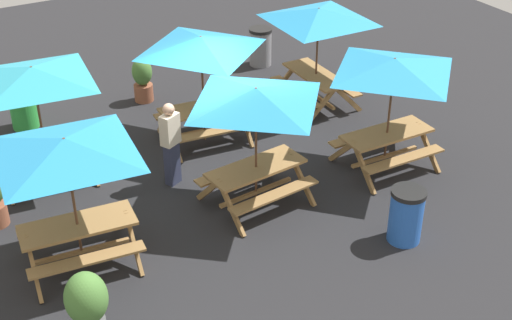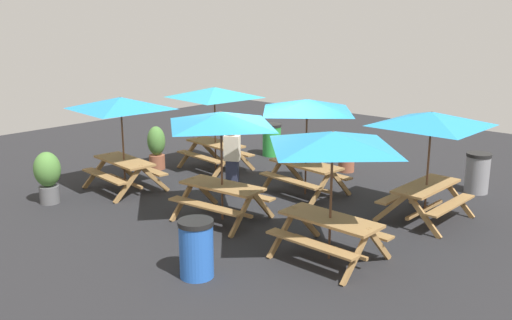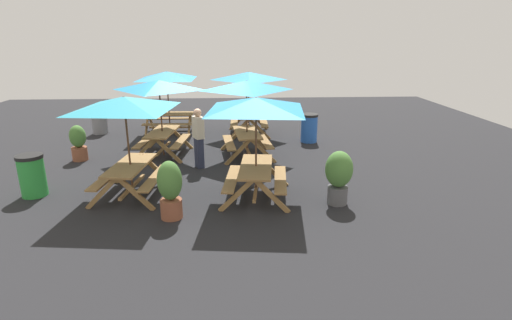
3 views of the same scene
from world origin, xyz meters
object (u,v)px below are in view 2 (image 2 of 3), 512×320
trash_bin_gray (477,173)px  picnic_table_4 (333,149)px  picnic_table_2 (121,110)px  person_standing (232,159)px  picnic_table_3 (307,112)px  potted_plant_1 (347,152)px  picnic_table_5 (431,127)px  trash_bin_green (272,140)px  potted_plant_0 (48,175)px  potted_plant_2 (157,147)px  picnic_table_1 (215,98)px  trash_bin_blue (196,248)px  picnic_table_0 (221,127)px

trash_bin_gray → picnic_table_4: bearing=-94.3°
picnic_table_2 → person_standing: size_ratio=1.68×
picnic_table_3 → picnic_table_2: bearing=-137.0°
picnic_table_2 → potted_plant_1: (3.12, 5.08, -1.45)m
picnic_table_5 → trash_bin_gray: bearing=-0.7°
picnic_table_4 → trash_bin_green: size_ratio=2.38×
potted_plant_0 → potted_plant_1: potted_plant_0 is taller
potted_plant_1 → potted_plant_2: 5.27m
picnic_table_1 → picnic_table_3: 3.26m
picnic_table_3 → picnic_table_5: 2.96m
trash_bin_blue → picnic_table_0: bearing=126.3°
picnic_table_1 → potted_plant_1: size_ratio=2.65×
picnic_table_3 → person_standing: picnic_table_3 is taller
picnic_table_5 → potted_plant_2: picnic_table_5 is taller
picnic_table_5 → potted_plant_0: picnic_table_5 is taller
potted_plant_2 → potted_plant_1: bearing=38.9°
picnic_table_3 → potted_plant_0: bearing=-125.9°
picnic_table_3 → person_standing: (-1.26, -1.21, -1.10)m
picnic_table_5 → picnic_table_4: bearing=174.1°
picnic_table_1 → trash_bin_blue: bearing=-40.6°
picnic_table_2 → trash_bin_green: picnic_table_2 is taller
picnic_table_4 → person_standing: size_ratio=1.40×
picnic_table_4 → potted_plant_1: 6.11m
potted_plant_2 → potted_plant_0: bearing=-81.4°
picnic_table_0 → potted_plant_1: 5.18m
picnic_table_4 → picnic_table_5: size_ratio=0.83×
picnic_table_1 → trash_bin_blue: 6.94m
picnic_table_2 → picnic_table_4: (6.11, -0.05, 0.00)m
picnic_table_1 → potted_plant_0: picnic_table_1 is taller
picnic_table_0 → potted_plant_1: bearing=85.9°
trash_bin_green → trash_bin_gray: bearing=4.0°
picnic_table_5 → potted_plant_0: size_ratio=2.35×
picnic_table_0 → picnic_table_5: 4.26m
trash_bin_blue → trash_bin_gray: bearing=77.9°
picnic_table_5 → picnic_table_3: bearing=95.7°
picnic_table_5 → person_standing: (-4.21, -1.46, -1.10)m
trash_bin_blue → person_standing: bearing=126.6°
trash_bin_green → person_standing: 4.12m
potted_plant_0 → picnic_table_0: bearing=26.8°
picnic_table_0 → potted_plant_0: bearing=-159.2°
potted_plant_0 → trash_bin_green: bearing=83.2°
picnic_table_2 → picnic_table_5: (6.47, 2.93, 0.00)m
trash_bin_gray → potted_plant_0: (-6.97, -7.33, 0.18)m
trash_bin_blue → picnic_table_4: bearing=59.3°
picnic_table_0 → potted_plant_0: 4.37m
picnic_table_4 → potted_plant_2: bearing=166.4°
picnic_table_5 → trash_bin_green: 6.63m
picnic_table_1 → person_standing: (1.99, -1.38, -1.10)m
person_standing → picnic_table_3: bearing=16.6°
picnic_table_5 → trash_bin_blue: size_ratio=2.89×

